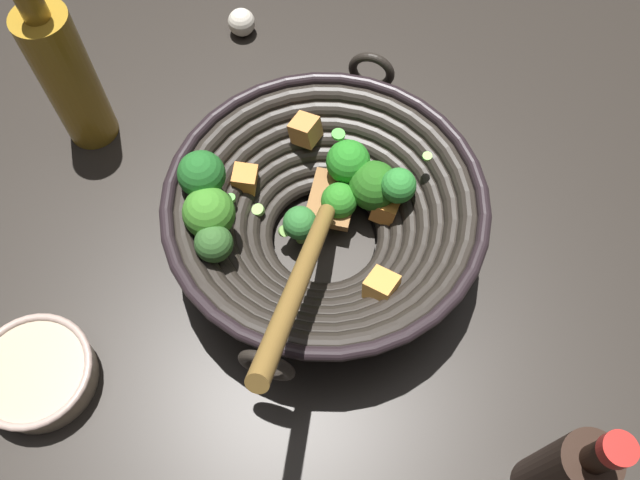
# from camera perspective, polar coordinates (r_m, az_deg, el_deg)

# --- Properties ---
(ground_plane) EXTENTS (4.00, 4.00, 0.00)m
(ground_plane) POSITION_cam_1_polar(r_m,az_deg,el_deg) (0.74, 0.41, -0.37)
(ground_plane) COLOR #28231E
(wok) EXTENTS (0.34, 0.41, 0.23)m
(wok) POSITION_cam_1_polar(r_m,az_deg,el_deg) (0.68, 0.29, 2.26)
(wok) COLOR black
(wok) RESTS_ON ground
(soy_sauce_bottle) EXTENTS (0.05, 0.05, 0.20)m
(soy_sauce_bottle) POSITION_cam_1_polar(r_m,az_deg,el_deg) (0.62, 20.63, -18.54)
(soy_sauce_bottle) COLOR black
(soy_sauce_bottle) RESTS_ON ground
(cooking_oil_bottle) EXTENTS (0.06, 0.06, 0.25)m
(cooking_oil_bottle) POSITION_cam_1_polar(r_m,az_deg,el_deg) (0.80, -21.54, 13.16)
(cooking_oil_bottle) COLOR #AD7F23
(cooking_oil_bottle) RESTS_ON ground
(prep_bowl) EXTENTS (0.12, 0.12, 0.04)m
(prep_bowl) POSITION_cam_1_polar(r_m,az_deg,el_deg) (0.72, -23.59, -10.74)
(prep_bowl) COLOR tan
(prep_bowl) RESTS_ON ground
(garlic_bulb) EXTENTS (0.04, 0.04, 0.04)m
(garlic_bulb) POSITION_cam_1_polar(r_m,az_deg,el_deg) (0.93, -6.91, 18.45)
(garlic_bulb) COLOR silver
(garlic_bulb) RESTS_ON ground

